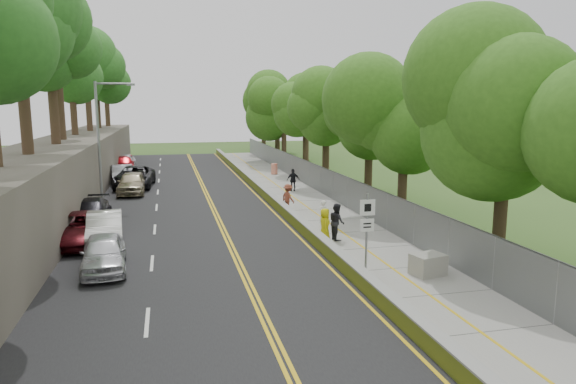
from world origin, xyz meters
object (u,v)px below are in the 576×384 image
at_px(car_2, 79,229).
at_px(car_1, 105,228).
at_px(construction_barrel, 274,169).
at_px(concrete_block, 428,264).
at_px(signpost, 367,224).
at_px(person_far, 293,180).
at_px(streetlight, 102,134).
at_px(painter_0, 325,225).
at_px(car_0, 104,253).

bearing_deg(car_2, car_1, -17.27).
distance_m(construction_barrel, concrete_block, 29.78).
distance_m(signpost, car_2, 13.64).
bearing_deg(car_2, person_far, 40.00).
bearing_deg(streetlight, construction_barrel, 40.39).
bearing_deg(painter_0, construction_barrel, 10.58).
bearing_deg(person_far, construction_barrel, -94.01).
relative_size(car_0, car_1, 0.93).
bearing_deg(construction_barrel, car_2, -122.67).
relative_size(construction_barrel, concrete_block, 0.82).
distance_m(signpost, car_0, 10.42).
relative_size(painter_0, person_far, 0.96).
height_order(car_1, painter_0, painter_0).
bearing_deg(streetlight, painter_0, -48.19).
xyz_separation_m(car_2, person_far, (13.40, 12.03, 0.15)).
bearing_deg(signpost, car_0, 166.08).
bearing_deg(construction_barrel, car_1, -120.02).
bearing_deg(painter_0, concrete_block, -139.10).
height_order(car_0, car_2, car_2).
relative_size(concrete_block, car_0, 0.29).
distance_m(painter_0, person_far, 14.68).
height_order(concrete_block, car_0, car_0).
height_order(construction_barrel, car_2, car_2).
relative_size(car_2, painter_0, 3.14).
bearing_deg(car_0, signpost, -18.16).
bearing_deg(concrete_block, car_2, 149.98).
relative_size(streetlight, construction_barrel, 8.04).
bearing_deg(concrete_block, person_far, 91.15).
distance_m(streetlight, construction_barrel, 18.63).
xyz_separation_m(construction_barrel, person_far, (-0.58, -9.77, 0.35)).
bearing_deg(painter_0, car_2, 94.29).
relative_size(car_1, person_far, 2.63).
bearing_deg(painter_0, signpost, -159.41).
height_order(signpost, car_2, signpost).
xyz_separation_m(signpost, car_2, (-11.65, 6.99, -1.21)).
bearing_deg(streetlight, car_2, -90.79).
relative_size(streetlight, painter_0, 4.88).
height_order(car_0, car_1, car_1).
bearing_deg(concrete_block, streetlight, 127.20).
bearing_deg(person_far, signpost, 84.14).
bearing_deg(car_1, concrete_block, -36.06).
relative_size(streetlight, concrete_block, 6.58).
bearing_deg(car_0, car_1, 91.31).
height_order(concrete_block, car_1, car_1).
relative_size(signpost, car_1, 0.69).
distance_m(signpost, construction_barrel, 28.92).
bearing_deg(streetlight, person_far, 8.60).
xyz_separation_m(car_0, car_1, (-0.41, 4.17, 0.03)).
xyz_separation_m(signpost, person_far, (1.75, 19.02, -1.06)).
relative_size(construction_barrel, car_2, 0.19).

